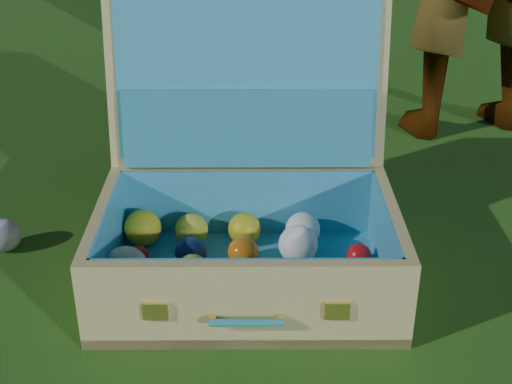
% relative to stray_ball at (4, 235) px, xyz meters
% --- Properties ---
extents(ground, '(60.00, 60.00, 0.00)m').
position_rel_stray_ball_xyz_m(ground, '(0.74, 0.15, -0.04)').
color(ground, '#215114').
rests_on(ground, ground).
extents(stray_ball, '(0.08, 0.08, 0.08)m').
position_rel_stray_ball_xyz_m(stray_ball, '(0.00, 0.00, 0.00)').
color(stray_ball, '#4674B7').
rests_on(stray_ball, ground).
extents(suitcase, '(0.73, 0.65, 0.60)m').
position_rel_stray_ball_xyz_m(suitcase, '(0.56, 0.06, 0.13)').
color(suitcase, '#D1BB70').
rests_on(suitcase, ground).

